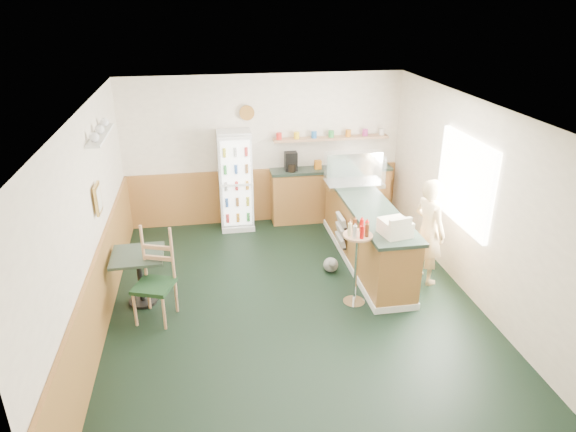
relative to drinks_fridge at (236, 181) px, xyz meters
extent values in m
plane|color=black|center=(0.56, -2.74, -0.89)|extent=(6.00, 6.00, 0.00)
cube|color=white|center=(0.56, 0.27, 0.46)|extent=(5.00, 0.02, 2.70)
cube|color=white|center=(-1.95, -2.74, 0.46)|extent=(0.02, 6.00, 2.70)
cube|color=white|center=(3.07, -2.74, 0.46)|extent=(0.02, 6.00, 2.70)
cube|color=white|center=(0.56, -2.74, 1.82)|extent=(5.00, 6.00, 0.02)
cube|color=#A86736|center=(0.56, 0.23, -0.39)|extent=(4.98, 0.05, 1.00)
cube|color=#A86736|center=(-1.91, -2.74, -0.39)|extent=(0.05, 5.98, 1.00)
cube|color=white|center=(3.02, -2.44, 0.66)|extent=(0.06, 1.45, 1.25)
cube|color=tan|center=(-1.89, -2.24, 0.66)|extent=(0.03, 0.32, 0.38)
cube|color=white|center=(-1.84, -1.74, 1.36)|extent=(0.18, 1.20, 0.03)
cylinder|color=#966125|center=(0.26, 0.20, 1.16)|extent=(0.26, 0.04, 0.26)
cube|color=#A86736|center=(1.91, -1.66, -0.42)|extent=(0.60, 2.95, 0.95)
cube|color=white|center=(1.91, -1.66, -0.84)|extent=(0.64, 2.97, 0.10)
cube|color=#2A3A2E|center=(1.91, -1.66, 0.09)|extent=(0.68, 3.01, 0.05)
cube|color=#A86736|center=(1.76, 0.06, -0.42)|extent=(2.20, 0.38, 0.95)
cube|color=#2A3A2E|center=(1.76, 0.06, 0.09)|extent=(2.24, 0.42, 0.05)
cube|color=tan|center=(1.76, 0.14, 0.66)|extent=(2.10, 0.22, 0.04)
cube|color=black|center=(1.01, 0.06, 0.29)|extent=(0.22, 0.18, 0.34)
cylinder|color=#B2664C|center=(0.81, 0.14, 0.74)|extent=(0.10, 0.10, 0.12)
cylinder|color=#B2664C|center=(1.12, 0.14, 0.74)|extent=(0.10, 0.10, 0.12)
cylinder|color=#B2664C|center=(1.44, 0.14, 0.74)|extent=(0.10, 0.10, 0.12)
cylinder|color=#B2664C|center=(1.76, 0.14, 0.74)|extent=(0.10, 0.10, 0.12)
cylinder|color=#B2664C|center=(2.07, 0.14, 0.74)|extent=(0.10, 0.10, 0.12)
cylinder|color=#B2664C|center=(2.39, 0.14, 0.74)|extent=(0.10, 0.10, 0.12)
cylinder|color=#B2664C|center=(2.71, 0.14, 0.74)|extent=(0.10, 0.10, 0.12)
cube|color=silver|center=(0.00, 0.04, 0.00)|extent=(0.59, 0.42, 1.78)
cube|color=white|center=(0.00, -0.19, 0.01)|extent=(0.49, 0.02, 1.57)
cube|color=silver|center=(0.00, -0.26, 0.01)|extent=(0.53, 0.02, 1.63)
cube|color=silver|center=(1.91, -0.89, 0.15)|extent=(0.94, 0.49, 0.06)
cube|color=silver|center=(1.91, -0.89, 0.42)|extent=(0.92, 0.47, 0.47)
cube|color=beige|center=(1.91, -2.81, 0.22)|extent=(0.42, 0.43, 0.21)
imported|color=tan|center=(2.61, -2.37, -0.09)|extent=(0.53, 0.62, 1.59)
cylinder|color=silver|center=(1.40, -2.81, -0.88)|extent=(0.31, 0.31, 0.02)
cylinder|color=silver|center=(1.40, -2.81, -0.37)|extent=(0.04, 0.04, 1.03)
cylinder|color=tan|center=(1.40, -2.81, 0.15)|extent=(0.39, 0.39, 0.03)
cylinder|color=red|center=(1.52, -2.80, 0.25)|extent=(0.05, 0.05, 0.17)
cylinder|color=red|center=(1.48, -2.72, 0.25)|extent=(0.05, 0.05, 0.17)
cylinder|color=red|center=(1.39, -2.69, 0.25)|extent=(0.05, 0.05, 0.17)
cylinder|color=red|center=(1.31, -2.74, 0.25)|extent=(0.05, 0.05, 0.17)
cylinder|color=red|center=(1.28, -2.83, 0.25)|extent=(0.05, 0.05, 0.17)
cylinder|color=red|center=(1.33, -2.91, 0.25)|extent=(0.05, 0.05, 0.17)
cylinder|color=red|center=(1.41, -2.93, 0.25)|extent=(0.05, 0.05, 0.17)
cylinder|color=red|center=(1.49, -2.89, 0.25)|extent=(0.05, 0.05, 0.17)
cube|color=black|center=(1.57, -1.49, -0.64)|extent=(0.05, 0.42, 0.03)
cube|color=#BDB7AF|center=(1.55, -1.49, -0.57)|extent=(0.09, 0.39, 0.15)
cube|color=black|center=(1.57, -1.49, -0.47)|extent=(0.05, 0.42, 0.03)
cube|color=#BDB7AF|center=(1.55, -1.49, -0.40)|extent=(0.09, 0.39, 0.15)
cube|color=black|center=(1.57, -1.49, -0.29)|extent=(0.05, 0.42, 0.03)
cube|color=#BDB7AF|center=(1.55, -1.49, -0.22)|extent=(0.09, 0.39, 0.15)
cylinder|color=black|center=(-1.49, -2.31, -0.87)|extent=(0.39, 0.39, 0.04)
cylinder|color=black|center=(-1.49, -2.31, -0.52)|extent=(0.08, 0.08, 0.68)
cube|color=#2A3A2E|center=(-1.49, -2.31, -0.16)|extent=(0.69, 0.69, 0.04)
cube|color=#163119|center=(-1.27, -2.74, -0.39)|extent=(0.59, 0.59, 0.06)
cylinder|color=tan|center=(-1.47, -2.94, -0.65)|extent=(0.04, 0.04, 0.48)
cylinder|color=tan|center=(-1.07, -2.94, -0.65)|extent=(0.04, 0.04, 0.48)
cylinder|color=tan|center=(-1.47, -2.55, -0.65)|extent=(0.04, 0.04, 0.48)
cylinder|color=tan|center=(-1.07, -2.55, -0.65)|extent=(0.04, 0.04, 0.48)
cube|color=tan|center=(-1.27, -2.53, -0.02)|extent=(0.41, 0.19, 0.75)
sphere|color=gray|center=(1.29, -1.91, -0.78)|extent=(0.23, 0.23, 0.23)
sphere|color=gray|center=(1.29, -2.03, -0.68)|extent=(0.14, 0.14, 0.14)
camera|label=1|loc=(-0.51, -8.64, 3.07)|focal=32.00mm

